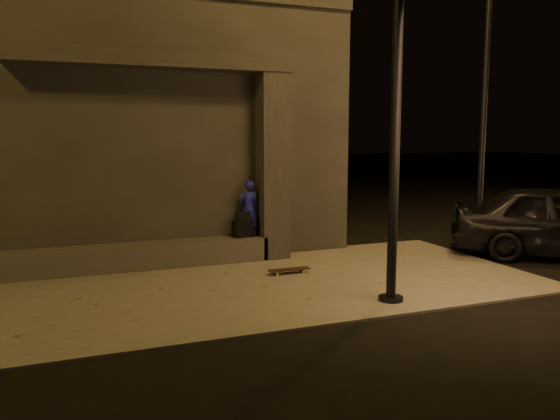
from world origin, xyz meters
name	(u,v)px	position (x,y,z in m)	size (l,w,h in m)	color
ground	(250,332)	(0.00, 0.00, 0.00)	(120.00, 120.00, 0.00)	black
sidewalk	(211,289)	(0.00, 2.00, 0.02)	(11.00, 4.40, 0.04)	#66635A
building	(116,129)	(-1.00, 6.49, 2.61)	(9.00, 5.10, 5.22)	#33302E
ledge	(105,259)	(-1.50, 3.75, 0.27)	(6.00, 0.55, 0.45)	#4D4A46
column	(273,167)	(1.70, 3.75, 1.84)	(0.55, 0.55, 3.60)	#33302E
canopy	(156,60)	(-0.50, 3.80, 3.78)	(5.00, 0.70, 0.28)	#33302E
skateboarder	(249,208)	(1.20, 3.75, 1.04)	(0.40, 0.27, 1.11)	#161995
backpack	(242,228)	(1.07, 3.75, 0.66)	(0.38, 0.27, 0.51)	black
skateboard	(289,270)	(1.50, 2.40, 0.11)	(0.74, 0.20, 0.08)	black
street_lamp_0	(399,8)	(2.31, 0.38, 4.19)	(0.36, 0.36, 7.40)	black
street_lamp_2	(486,72)	(6.87, 3.81, 3.88)	(0.36, 0.36, 6.81)	black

